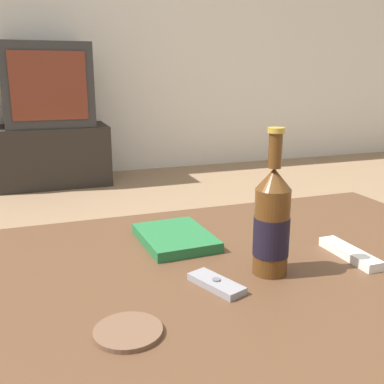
% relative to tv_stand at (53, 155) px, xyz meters
% --- Properties ---
extents(back_wall, '(8.00, 0.05, 2.60)m').
position_rel_tv_stand_xyz_m(back_wall, '(0.24, 0.31, 1.08)').
color(back_wall, silver).
rests_on(back_wall, ground_plane).
extents(coffee_table, '(1.27, 0.88, 0.43)m').
position_rel_tv_stand_xyz_m(coffee_table, '(0.24, -2.71, 0.16)').
color(coffee_table, brown).
rests_on(coffee_table, ground_plane).
extents(tv_stand, '(0.80, 0.47, 0.44)m').
position_rel_tv_stand_xyz_m(tv_stand, '(0.00, 0.00, 0.00)').
color(tv_stand, '#28231E').
rests_on(tv_stand, ground_plane).
extents(television, '(0.61, 0.45, 0.59)m').
position_rel_tv_stand_xyz_m(television, '(-0.00, -0.00, 0.51)').
color(television, '#2D2D2D').
rests_on(television, tv_stand).
extents(beer_bottle, '(0.07, 0.07, 0.30)m').
position_rel_tv_stand_xyz_m(beer_bottle, '(0.29, -2.74, 0.31)').
color(beer_bottle, '#563314').
rests_on(beer_bottle, coffee_table).
extents(cell_phone, '(0.08, 0.13, 0.02)m').
position_rel_tv_stand_xyz_m(cell_phone, '(0.17, -2.77, 0.21)').
color(cell_phone, gray).
rests_on(cell_phone, coffee_table).
extents(remote_control, '(0.04, 0.17, 0.02)m').
position_rel_tv_stand_xyz_m(remote_control, '(0.50, -2.74, 0.22)').
color(remote_control, white).
rests_on(remote_control, coffee_table).
extents(coaster, '(0.11, 0.11, 0.01)m').
position_rel_tv_stand_xyz_m(coaster, '(-0.02, -2.87, 0.21)').
color(coaster, brown).
rests_on(coaster, coffee_table).
extents(table_book, '(0.17, 0.22, 0.02)m').
position_rel_tv_stand_xyz_m(table_book, '(0.16, -2.52, 0.22)').
color(table_book, '#236B38').
rests_on(table_book, coffee_table).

